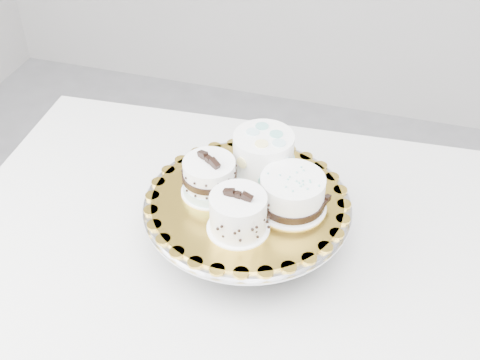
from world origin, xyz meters
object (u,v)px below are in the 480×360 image
(cake_swirl, at_px, (238,214))
(cake_dots, at_px, (263,154))
(cake_board, at_px, (247,200))
(cake_banded, at_px, (210,178))
(cake_ribbon, at_px, (293,194))
(cake_stand, at_px, (247,214))
(table, at_px, (261,276))

(cake_swirl, xyz_separation_m, cake_dots, (0.00, 0.16, 0.01))
(cake_board, bearing_deg, cake_banded, 179.76)
(cake_board, distance_m, cake_swirl, 0.08)
(cake_swirl, relative_size, cake_ribbon, 0.79)
(cake_banded, xyz_separation_m, cake_dots, (0.07, 0.08, 0.01))
(cake_board, xyz_separation_m, cake_swirl, (0.01, -0.07, 0.03))
(cake_banded, bearing_deg, cake_ribbon, 34.34)
(cake_stand, height_order, cake_banded, cake_banded)
(cake_banded, xyz_separation_m, cake_ribbon, (0.15, 0.00, -0.00))
(table, xyz_separation_m, cake_swirl, (-0.03, -0.07, 0.22))
(cake_stand, bearing_deg, cake_board, -90.00)
(cake_board, height_order, cake_banded, cake_banded)
(table, relative_size, cake_banded, 9.82)
(table, distance_m, cake_ribbon, 0.22)
(cake_swirl, bearing_deg, cake_banded, 141.09)
(cake_board, distance_m, cake_ribbon, 0.08)
(cake_banded, bearing_deg, cake_swirl, -11.61)
(table, distance_m, cake_stand, 0.15)
(cake_board, xyz_separation_m, cake_dots, (0.01, 0.08, 0.04))
(cake_board, height_order, cake_dots, cake_dots)
(table, xyz_separation_m, cake_ribbon, (0.05, 0.01, 0.21))
(table, relative_size, cake_dots, 9.28)
(cake_board, distance_m, cake_banded, 0.08)
(cake_stand, bearing_deg, table, -12.26)
(cake_board, bearing_deg, cake_stand, 90.00)
(cake_swirl, bearing_deg, table, 74.91)
(cake_dots, height_order, cake_ribbon, cake_dots)
(cake_board, xyz_separation_m, cake_banded, (-0.07, 0.00, 0.03))
(cake_banded, bearing_deg, cake_stand, 32.90)
(cake_swirl, relative_size, cake_dots, 0.79)
(cake_banded, bearing_deg, cake_dots, 80.86)
(cake_board, height_order, cake_swirl, cake_swirl)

